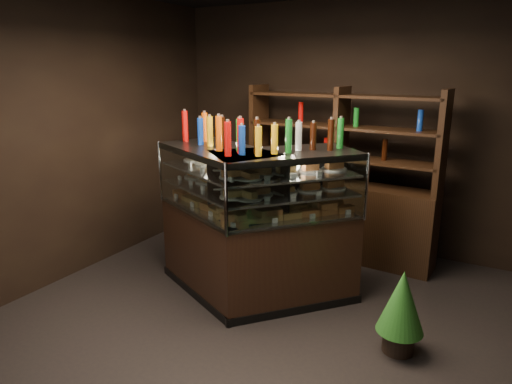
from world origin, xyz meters
The scene contains 7 objects.
ground centered at (0.00, 0.00, 0.00)m, with size 5.00×5.00×0.00m, color black.
room_shell centered at (0.00, 0.00, 1.94)m, with size 5.02×5.02×3.01m.
display_case centered at (-0.54, 0.64, 0.49)m, with size 2.10×1.46×1.48m.
food_display centered at (-0.54, 0.64, 1.12)m, with size 1.74×1.03×0.45m.
bottles_top centered at (-0.54, 0.64, 1.61)m, with size 1.56×0.89×0.30m.
potted_conifer centered at (0.97, 0.37, 0.45)m, with size 0.37×0.37×0.79m.
back_shelving centered at (-0.16, 2.05, 0.61)m, with size 2.30×0.56×2.00m.
Camera 1 is at (1.53, -2.98, 2.20)m, focal length 32.00 mm.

